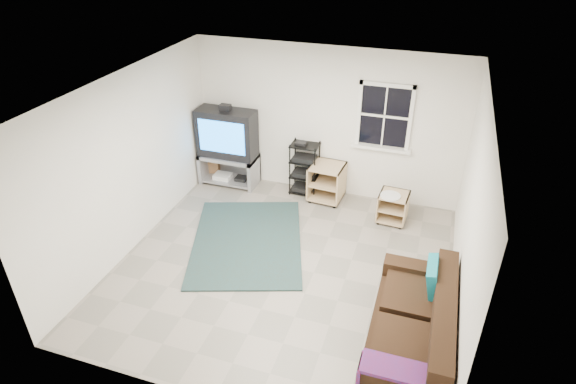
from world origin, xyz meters
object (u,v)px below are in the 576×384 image
(av_rack, at_px, (304,171))
(side_table_left, at_px, (328,180))
(tv_unit, at_px, (228,141))
(sofa, at_px, (413,331))
(side_table_right, at_px, (393,205))

(av_rack, distance_m, side_table_left, 0.45)
(tv_unit, relative_size, sofa, 0.78)
(av_rack, xyz_separation_m, side_table_left, (0.44, -0.06, -0.07))
(av_rack, xyz_separation_m, side_table_right, (1.62, -0.41, -0.13))
(side_table_left, xyz_separation_m, side_table_right, (1.18, -0.36, -0.06))
(side_table_left, relative_size, sofa, 0.34)
(side_table_left, bearing_deg, side_table_right, -16.74)
(av_rack, bearing_deg, tv_unit, -176.55)
(side_table_left, bearing_deg, av_rack, 172.48)
(tv_unit, distance_m, side_table_right, 3.10)
(sofa, bearing_deg, side_table_left, 120.14)
(tv_unit, height_order, side_table_right, tv_unit)
(av_rack, bearing_deg, side_table_right, -14.32)
(av_rack, height_order, side_table_right, av_rack)
(av_rack, relative_size, side_table_left, 1.48)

